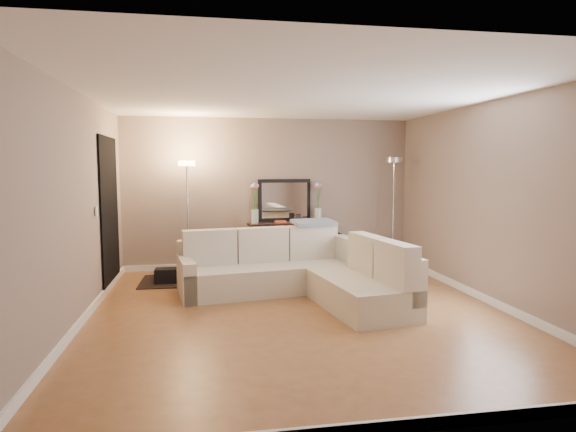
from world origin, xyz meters
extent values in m
cube|color=#996237|center=(0.00, 0.00, -0.01)|extent=(5.00, 5.50, 0.01)
cube|color=white|center=(0.00, 0.00, 2.60)|extent=(5.00, 5.50, 0.01)
cube|color=gray|center=(0.00, 2.76, 1.30)|extent=(5.00, 0.02, 2.60)
cube|color=gray|center=(0.00, -2.76, 1.30)|extent=(5.00, 0.02, 2.60)
cube|color=gray|center=(-2.51, 0.00, 1.30)|extent=(0.02, 5.50, 2.60)
cube|color=gray|center=(2.51, 0.00, 1.30)|extent=(0.02, 5.50, 2.60)
cube|color=white|center=(0.00, 2.73, 0.05)|extent=(5.00, 0.03, 0.10)
cube|color=white|center=(0.00, -2.73, 0.05)|extent=(5.00, 0.03, 0.10)
cube|color=white|center=(-2.48, 0.00, 0.05)|extent=(0.03, 5.50, 0.10)
cube|color=white|center=(2.48, 0.00, 0.05)|extent=(0.03, 5.50, 0.10)
cube|color=black|center=(-2.48, 1.70, 1.10)|extent=(0.02, 1.20, 2.20)
cube|color=white|center=(-2.48, 0.85, 1.20)|extent=(0.02, 0.08, 0.12)
cube|color=beige|center=(-0.21, 1.08, 0.19)|extent=(2.61, 1.24, 0.39)
cube|color=beige|center=(-0.26, 1.41, 0.46)|extent=(2.51, 0.57, 0.54)
cube|color=beige|center=(-1.37, 0.90, 0.27)|extent=(0.30, 0.88, 0.54)
cube|color=beige|center=(0.78, 0.01, 0.19)|extent=(1.09, 1.66, 0.39)
cube|color=beige|center=(1.05, 0.49, 0.46)|extent=(0.56, 2.41, 0.54)
cube|color=beige|center=(-1.06, 1.18, 0.64)|extent=(0.78, 0.32, 0.50)
cube|color=beige|center=(-0.29, 1.30, 0.64)|extent=(0.78, 0.32, 0.50)
cube|color=beige|center=(0.47, 1.42, 0.64)|extent=(0.78, 0.32, 0.50)
cube|color=beige|center=(0.97, 0.33, 0.64)|extent=(0.32, 0.72, 0.50)
cube|color=beige|center=(1.08, -0.38, 0.64)|extent=(0.32, 0.72, 0.50)
cube|color=gray|center=(0.51, 1.44, 0.93)|extent=(0.70, 0.49, 0.08)
cube|color=black|center=(0.27, 2.49, 0.80)|extent=(1.36, 0.49, 0.04)
cube|color=black|center=(-0.33, 2.29, 0.39)|extent=(0.05, 0.05, 0.78)
cube|color=black|center=(-0.35, 2.57, 0.39)|extent=(0.05, 0.05, 0.78)
cube|color=black|center=(0.89, 2.41, 0.39)|extent=(0.05, 0.05, 0.78)
cube|color=black|center=(0.86, 2.69, 0.39)|extent=(0.05, 0.05, 0.78)
cube|color=black|center=(0.27, 2.49, 0.18)|extent=(1.27, 0.45, 0.03)
cube|color=#BF3333|center=(-0.27, 2.43, 0.30)|extent=(0.05, 0.17, 0.19)
cube|color=#3359A5|center=(-0.23, 2.44, 0.31)|extent=(0.05, 0.17, 0.21)
cube|color=gold|center=(-0.18, 2.44, 0.32)|extent=(0.06, 0.17, 0.23)
cube|color=#3F7F4C|center=(-0.13, 2.45, 0.30)|extent=(0.06, 0.17, 0.19)
cube|color=#994C99|center=(-0.08, 2.45, 0.31)|extent=(0.05, 0.17, 0.21)
cube|color=orange|center=(-0.04, 2.46, 0.32)|extent=(0.05, 0.17, 0.23)
cube|color=#262626|center=(0.01, 2.46, 0.30)|extent=(0.06, 0.17, 0.19)
cube|color=#4C99B2|center=(0.06, 2.47, 0.31)|extent=(0.06, 0.17, 0.21)
cube|color=#B2A58C|center=(0.11, 2.47, 0.32)|extent=(0.05, 0.17, 0.23)
cube|color=brown|center=(0.15, 2.48, 0.30)|extent=(0.05, 0.17, 0.19)
cube|color=navy|center=(0.20, 2.48, 0.31)|extent=(0.06, 0.17, 0.21)
cube|color=gold|center=(0.25, 2.49, 0.32)|extent=(0.06, 0.17, 0.23)
cube|color=black|center=(0.25, 2.66, 1.19)|extent=(0.94, 0.13, 0.73)
cube|color=white|center=(0.26, 2.64, 1.19)|extent=(0.81, 0.09, 0.61)
cube|color=#C94523|center=(0.15, 2.45, 0.83)|extent=(0.19, 0.14, 0.04)
cube|color=black|center=(0.46, 2.46, 0.88)|extent=(0.10, 0.03, 0.13)
cube|color=black|center=(0.58, 2.47, 0.87)|extent=(0.08, 0.03, 0.11)
cylinder|color=silver|center=(-0.29, 2.43, 0.93)|extent=(0.13, 0.13, 0.24)
cylinder|color=#38722D|center=(-0.31, 2.43, 1.22)|extent=(0.10, 0.02, 0.42)
sphere|color=#E5598C|center=(-0.33, 2.43, 1.43)|extent=(0.08, 0.08, 0.07)
cylinder|color=#38722D|center=(-0.30, 2.43, 1.23)|extent=(0.06, 0.01, 0.45)
sphere|color=white|center=(-0.31, 2.43, 1.45)|extent=(0.08, 0.08, 0.07)
cylinder|color=#38722D|center=(-0.29, 2.43, 1.24)|extent=(0.01, 0.01, 0.47)
sphere|color=#598CE5|center=(-0.29, 2.43, 1.47)|extent=(0.08, 0.08, 0.07)
cylinder|color=#38722D|center=(-0.28, 2.43, 1.22)|extent=(0.05, 0.01, 0.43)
sphere|color=#E58C4C|center=(-0.27, 2.44, 1.43)|extent=(0.08, 0.08, 0.07)
cylinder|color=#38722D|center=(-0.27, 2.44, 1.23)|extent=(0.10, 0.02, 0.44)
sphere|color=#D866B2|center=(-0.25, 2.44, 1.45)|extent=(0.08, 0.08, 0.07)
cylinder|color=silver|center=(0.83, 2.54, 0.93)|extent=(0.13, 0.13, 0.24)
cylinder|color=#38722D|center=(0.81, 2.54, 1.22)|extent=(0.10, 0.02, 0.42)
sphere|color=#E5598C|center=(0.79, 2.54, 1.43)|extent=(0.08, 0.08, 0.07)
cylinder|color=#38722D|center=(0.82, 2.54, 1.23)|extent=(0.06, 0.01, 0.45)
sphere|color=white|center=(0.81, 2.54, 1.45)|extent=(0.08, 0.08, 0.07)
cylinder|color=#38722D|center=(0.83, 2.54, 1.24)|extent=(0.01, 0.01, 0.47)
sphere|color=#598CE5|center=(0.83, 2.54, 1.47)|extent=(0.08, 0.08, 0.07)
cylinder|color=#38722D|center=(0.84, 2.54, 1.22)|extent=(0.05, 0.01, 0.43)
sphere|color=#E58C4C|center=(0.85, 2.55, 1.43)|extent=(0.08, 0.08, 0.07)
cylinder|color=#38722D|center=(0.85, 2.55, 1.23)|extent=(0.10, 0.02, 0.44)
sphere|color=#D866B2|center=(0.87, 2.55, 1.45)|extent=(0.08, 0.08, 0.07)
cylinder|color=silver|center=(-1.39, 2.24, 0.02)|extent=(0.25, 0.25, 0.03)
cylinder|color=silver|center=(-1.39, 2.24, 0.90)|extent=(0.03, 0.03, 1.77)
cylinder|color=#FFBF72|center=(-1.39, 2.24, 1.82)|extent=(0.27, 0.27, 0.08)
cylinder|color=silver|center=(2.09, 2.24, 0.02)|extent=(0.28, 0.28, 0.03)
cylinder|color=silver|center=(2.09, 2.24, 0.93)|extent=(0.03, 0.03, 1.83)
cylinder|color=silver|center=(2.09, 2.24, 1.88)|extent=(0.30, 0.30, 0.08)
cube|color=black|center=(-1.50, 1.89, 0.01)|extent=(1.24, 0.94, 0.02)
cube|color=black|center=(-1.70, 1.80, 0.12)|extent=(0.35, 0.25, 0.22)
camera|label=1|loc=(-1.09, -5.60, 1.76)|focal=30.00mm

